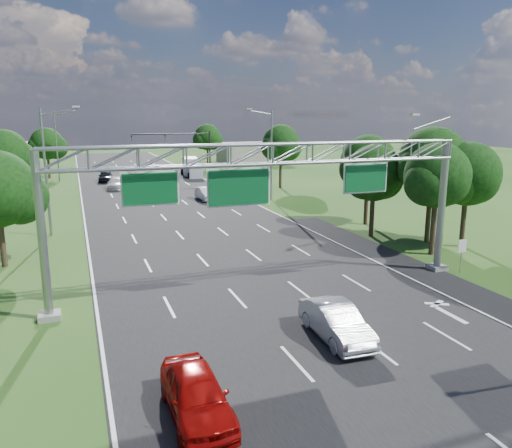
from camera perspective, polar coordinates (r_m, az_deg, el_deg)
name	(u,v)px	position (r m, az deg, el deg)	size (l,w,h in m)	color
ground	(192,225)	(44.25, -7.34, -0.09)	(220.00, 220.00, 0.00)	#1D4314
road	(192,225)	(44.25, -7.34, -0.09)	(18.00, 180.00, 0.02)	black
road_flare	(400,263)	(34.05, 16.10, -4.29)	(3.00, 30.00, 0.02)	black
sign_gantry	(272,166)	(26.19, 1.84, 6.69)	(23.50, 1.00, 9.56)	gray
regulatory_sign	(462,249)	(32.79, 22.48, -2.66)	(0.60, 0.08, 2.10)	gray
traffic_signal	(188,143)	(79.12, -7.82, 9.15)	(12.21, 0.24, 7.00)	black
streetlight_l_near	(48,166)	(42.41, -22.69, 6.15)	(2.97, 0.22, 10.16)	gray
streetlight_l_far	(58,143)	(77.31, -21.70, 8.64)	(2.97, 0.22, 10.16)	gray
streetlight_r_mid	(270,150)	(56.27, 1.58, 8.41)	(2.97, 0.22, 10.16)	gray
tree_cluster_right	(414,171)	(39.83, 17.57, 5.80)	(9.91, 14.60, 8.68)	#2D2116
tree_verge_lb	(5,155)	(57.74, -26.72, 7.04)	(5.76, 4.80, 8.06)	#2D2116
tree_verge_lc	(47,145)	(82.42, -22.73, 8.31)	(5.76, 4.80, 7.62)	#2D2116
tree_verge_rd	(281,145)	(65.50, 2.90, 9.01)	(5.76, 4.80, 8.28)	#2D2116
tree_verge_re	(208,138)	(93.32, -5.55, 9.70)	(5.76, 4.80, 7.84)	#2D2116
building_right	(251,153)	(100.21, -0.54, 8.11)	(12.00, 9.00, 4.00)	#A99D8E
red_coupe	(196,394)	(16.89, -6.82, -18.77)	(1.84, 4.56, 1.56)	#980907
silver_sedan	(336,322)	(22.13, 9.13, -11.00)	(1.62, 4.64, 1.53)	#AFB4BC
car_queue_a	(115,183)	(67.78, -15.80, 4.48)	(1.96, 4.82, 1.40)	silver
car_queue_b	(156,175)	(76.51, -11.32, 5.52)	(2.16, 4.68, 1.30)	black
car_queue_c	(105,176)	(75.31, -16.83, 5.24)	(1.88, 4.67, 1.59)	black
car_queue_d	(206,194)	(56.88, -5.75, 3.46)	(1.51, 4.33, 1.43)	white
box_truck	(191,167)	(79.70, -7.39, 6.44)	(2.86, 7.71, 2.83)	silver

